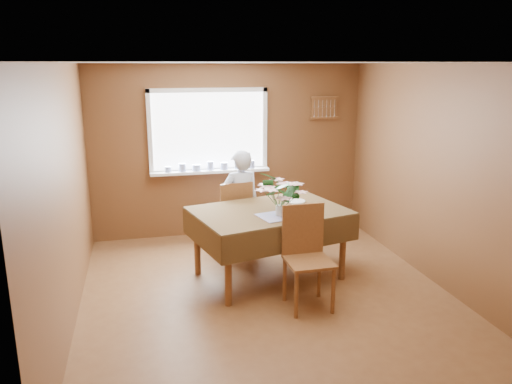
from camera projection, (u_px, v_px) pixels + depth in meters
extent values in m
plane|color=brown|center=(268.00, 296.00, 5.51)|extent=(4.50, 4.50, 0.00)
plane|color=white|center=(269.00, 63.00, 4.89)|extent=(4.50, 4.50, 0.00)
plane|color=brown|center=(229.00, 151.00, 7.32)|extent=(4.00, 0.00, 4.00)
plane|color=brown|center=(361.00, 271.00, 3.08)|extent=(4.00, 0.00, 4.00)
plane|color=brown|center=(66.00, 198.00, 4.75)|extent=(0.00, 4.50, 4.50)
plane|color=brown|center=(439.00, 176.00, 5.65)|extent=(0.00, 4.50, 4.50)
cube|color=white|center=(209.00, 131.00, 7.16)|extent=(1.60, 0.01, 1.10)
cube|color=white|center=(208.00, 90.00, 7.00)|extent=(1.72, 0.06, 0.06)
cube|color=white|center=(210.00, 171.00, 7.29)|extent=(1.72, 0.06, 0.06)
cube|color=white|center=(150.00, 133.00, 6.96)|extent=(0.06, 0.06, 1.22)
cube|color=white|center=(265.00, 130.00, 7.34)|extent=(0.06, 0.06, 1.22)
cube|color=white|center=(210.00, 171.00, 7.23)|extent=(1.72, 0.20, 0.04)
cylinder|color=white|center=(168.00, 169.00, 7.06)|extent=(0.09, 0.09, 0.08)
cylinder|color=white|center=(182.00, 167.00, 7.10)|extent=(0.11, 0.11, 0.12)
cylinder|color=white|center=(196.00, 168.00, 7.14)|extent=(0.12, 0.12, 0.09)
cylinder|color=white|center=(210.00, 166.00, 7.19)|extent=(0.10, 0.10, 0.13)
cylinder|color=white|center=(224.00, 166.00, 7.23)|extent=(0.11, 0.11, 0.10)
cylinder|color=white|center=(238.00, 166.00, 7.28)|extent=(0.09, 0.09, 0.08)
cylinder|color=white|center=(251.00, 164.00, 7.32)|extent=(0.11, 0.11, 0.12)
cube|color=brown|center=(324.00, 108.00, 7.47)|extent=(0.40, 0.03, 0.30)
cube|color=brown|center=(325.00, 98.00, 7.42)|extent=(0.44, 0.04, 0.03)
cube|color=brown|center=(324.00, 118.00, 7.50)|extent=(0.44, 0.04, 0.03)
cylinder|color=brown|center=(228.00, 271.00, 5.21)|extent=(0.08, 0.08, 0.78)
cylinder|color=brown|center=(343.00, 248.00, 5.86)|extent=(0.08, 0.08, 0.78)
cylinder|color=brown|center=(197.00, 243.00, 6.00)|extent=(0.08, 0.08, 0.78)
cylinder|color=brown|center=(301.00, 226.00, 6.65)|extent=(0.08, 0.08, 0.78)
cube|color=brown|center=(269.00, 212.00, 5.83)|extent=(1.86, 1.45, 0.04)
cube|color=#3E2B16|center=(269.00, 210.00, 5.82)|extent=(1.94, 1.53, 0.01)
cube|color=#3E2B16|center=(295.00, 238.00, 5.36)|extent=(1.67, 0.42, 0.31)
cube|color=#3E2B16|center=(247.00, 211.00, 6.36)|extent=(1.67, 0.42, 0.31)
cube|color=#3E2B16|center=(201.00, 234.00, 5.48)|extent=(0.29, 1.13, 0.31)
cube|color=#3E2B16|center=(329.00, 214.00, 6.24)|extent=(0.29, 1.13, 0.31)
cube|color=#4876CC|center=(281.00, 216.00, 5.58)|extent=(0.57, 0.47, 0.01)
cylinder|color=brown|center=(240.00, 230.00, 6.95)|extent=(0.04, 0.04, 0.47)
cylinder|color=brown|center=(215.00, 234.00, 6.82)|extent=(0.04, 0.04, 0.47)
cylinder|color=brown|center=(250.00, 239.00, 6.62)|extent=(0.04, 0.04, 0.47)
cylinder|color=brown|center=(223.00, 243.00, 6.48)|extent=(0.04, 0.04, 0.47)
cube|color=brown|center=(232.00, 219.00, 6.66)|extent=(0.49, 0.49, 0.03)
cube|color=brown|center=(237.00, 203.00, 6.41)|extent=(0.44, 0.09, 0.52)
cylinder|color=brown|center=(296.00, 295.00, 4.98)|extent=(0.04, 0.04, 0.49)
cylinder|color=brown|center=(333.00, 291.00, 5.07)|extent=(0.04, 0.04, 0.49)
cylinder|color=brown|center=(285.00, 279.00, 5.35)|extent=(0.04, 0.04, 0.49)
cylinder|color=brown|center=(319.00, 276.00, 5.44)|extent=(0.04, 0.04, 0.49)
cube|color=brown|center=(309.00, 262.00, 5.14)|extent=(0.46, 0.46, 0.03)
cube|color=brown|center=(303.00, 229.00, 5.27)|extent=(0.46, 0.03, 0.55)
imported|color=white|center=(240.00, 204.00, 6.53)|extent=(0.56, 0.41, 1.42)
cylinder|color=white|center=(280.00, 210.00, 5.57)|extent=(0.10, 0.10, 0.13)
cylinder|color=#33662D|center=(280.00, 202.00, 5.55)|extent=(0.06, 0.06, 0.09)
cylinder|color=white|center=(295.00, 201.00, 6.15)|extent=(0.26, 0.26, 0.01)
cube|color=silver|center=(293.00, 212.00, 5.69)|extent=(0.14, 0.20, 0.00)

